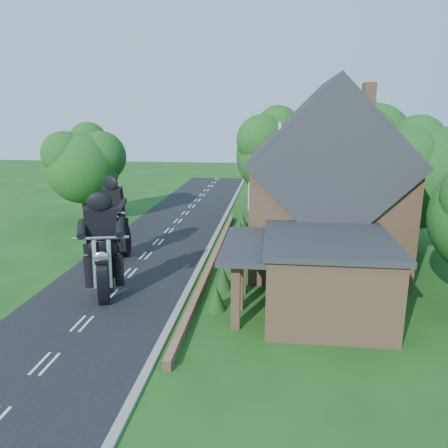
# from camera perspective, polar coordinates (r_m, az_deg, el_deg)

# --- Properties ---
(ground) EXTENTS (120.00, 120.00, 0.00)m
(ground) POSITION_cam_1_polar(r_m,az_deg,el_deg) (21.82, -14.77, -8.95)
(ground) COLOR #174814
(ground) RESTS_ON ground
(road) EXTENTS (7.00, 80.00, 0.02)m
(road) POSITION_cam_1_polar(r_m,az_deg,el_deg) (21.82, -14.77, -8.92)
(road) COLOR black
(road) RESTS_ON ground
(kerb) EXTENTS (0.30, 80.00, 0.12)m
(kerb) POSITION_cam_1_polar(r_m,az_deg,el_deg) (20.79, -5.23, -9.52)
(kerb) COLOR gray
(kerb) RESTS_ON ground
(garden_wall) EXTENTS (0.30, 22.00, 0.40)m
(garden_wall) POSITION_cam_1_polar(r_m,az_deg,el_deg) (25.22, -1.46, -4.81)
(garden_wall) COLOR #9C6E4F
(garden_wall) RESTS_ON ground
(house) EXTENTS (9.54, 8.64, 10.24)m
(house) POSITION_cam_1_polar(r_m,az_deg,el_deg) (25.10, 13.00, 4.50)
(house) COLOR #9C6E4F
(house) RESTS_ON ground
(annex) EXTENTS (7.05, 5.94, 3.44)m
(annex) POSITION_cam_1_polar(r_m,az_deg,el_deg) (19.12, 12.82, -6.46)
(annex) COLOR #9C6E4F
(annex) RESTS_ON ground
(tree_house_right) EXTENTS (6.51, 6.00, 8.40)m
(tree_house_right) POSITION_cam_1_polar(r_m,az_deg,el_deg) (28.84, 24.86, 6.46)
(tree_house_right) COLOR black
(tree_house_right) RESTS_ON ground
(tree_behind_house) EXTENTS (7.81, 7.20, 10.08)m
(tree_behind_house) POSITION_cam_1_polar(r_m,az_deg,el_deg) (35.42, 17.47, 9.98)
(tree_behind_house) COLOR black
(tree_behind_house) RESTS_ON ground
(tree_behind_left) EXTENTS (6.94, 6.40, 9.16)m
(tree_behind_left) POSITION_cam_1_polar(r_m,az_deg,el_deg) (35.85, 7.50, 9.74)
(tree_behind_left) COLOR black
(tree_behind_left) RESTS_ON ground
(tree_far_road) EXTENTS (6.08, 5.60, 7.84)m
(tree_far_road) POSITION_cam_1_polar(r_m,az_deg,el_deg) (36.00, -17.39, 7.82)
(tree_far_road) COLOR black
(tree_far_road) RESTS_ON ground
(shrub_a) EXTENTS (0.90, 0.90, 1.10)m
(shrub_a) POSITION_cam_1_polar(r_m,az_deg,el_deg) (19.42, -1.04, -9.64)
(shrub_a) COLOR #123912
(shrub_a) RESTS_ON ground
(shrub_b) EXTENTS (0.90, 0.90, 1.10)m
(shrub_b) POSITION_cam_1_polar(r_m,az_deg,el_deg) (21.72, -0.14, -7.01)
(shrub_b) COLOR #123912
(shrub_b) RESTS_ON ground
(shrub_c) EXTENTS (0.90, 0.90, 1.10)m
(shrub_c) POSITION_cam_1_polar(r_m,az_deg,el_deg) (24.05, 0.57, -4.88)
(shrub_c) COLOR #123912
(shrub_c) RESTS_ON ground
(shrub_d) EXTENTS (0.90, 0.90, 1.10)m
(shrub_d) POSITION_cam_1_polar(r_m,az_deg,el_deg) (28.80, 1.63, -1.67)
(shrub_d) COLOR #123912
(shrub_d) RESTS_ON ground
(shrub_e) EXTENTS (0.90, 0.90, 1.10)m
(shrub_e) POSITION_cam_1_polar(r_m,az_deg,el_deg) (31.21, 2.04, -0.44)
(shrub_e) COLOR #123912
(shrub_e) RESTS_ON ground
(shrub_f) EXTENTS (0.90, 0.90, 1.10)m
(shrub_f) POSITION_cam_1_polar(r_m,az_deg,el_deg) (33.63, 2.39, 0.62)
(shrub_f) COLOR #123912
(shrub_f) RESTS_ON ground
(motorcycle_lead) EXTENTS (0.82, 1.69, 1.53)m
(motorcycle_lead) POSITION_cam_1_polar(r_m,az_deg,el_deg) (21.12, -15.21, -7.53)
(motorcycle_lead) COLOR black
(motorcycle_lead) RESTS_ON ground
(motorcycle_follow) EXTENTS (0.98, 1.66, 1.51)m
(motorcycle_follow) POSITION_cam_1_polar(r_m,az_deg,el_deg) (26.53, -13.87, -3.01)
(motorcycle_follow) COLOR black
(motorcycle_follow) RESTS_ON ground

